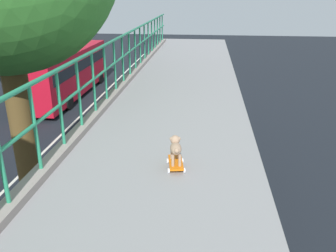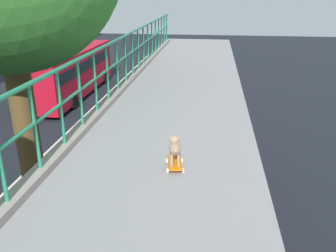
% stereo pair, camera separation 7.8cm
% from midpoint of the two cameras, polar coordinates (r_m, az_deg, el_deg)
% --- Properties ---
extents(city_bus, '(2.52, 10.91, 3.28)m').
position_cam_midpoint_polar(city_bus, '(25.86, -16.30, 8.74)').
color(city_bus, red).
rests_on(city_bus, ground).
extents(toy_skateboard, '(0.26, 0.42, 0.09)m').
position_cam_midpoint_polar(toy_skateboard, '(4.35, 0.77, -6.11)').
color(toy_skateboard, orange).
rests_on(toy_skateboard, overpass_deck).
extents(small_dog, '(0.18, 0.37, 0.31)m').
position_cam_midpoint_polar(small_dog, '(4.27, 0.74, -3.47)').
color(small_dog, tan).
rests_on(small_dog, toy_skateboard).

